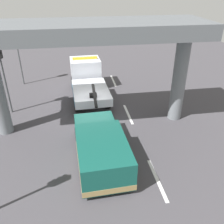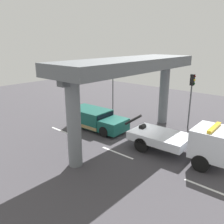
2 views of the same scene
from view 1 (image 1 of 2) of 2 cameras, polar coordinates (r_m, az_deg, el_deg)
The scene contains 9 objects.
ground_plane at distance 15.61m, azimuth -4.53°, elevation -1.30°, with size 60.00×40.00×0.10m, color #423F44.
lane_stripe_west at distance 11.26m, azimuth 10.67°, elevation -15.44°, with size 2.60×0.16×0.01m, color silver.
lane_stripe_mid at distance 15.88m, azimuth 3.83°, elevation -0.47°, with size 2.60×0.16×0.01m, color silver.
lane_stripe_east at distance 21.21m, azimuth 0.31°, elevation 7.42°, with size 2.60×0.16×0.01m, color silver.
tow_truck_white at distance 18.45m, azimuth -5.83°, elevation 7.88°, with size 7.29×2.61×2.46m.
towed_van_green at distance 11.48m, azimuth -2.69°, elevation -8.72°, with size 5.27×2.38×1.58m.
overpass_structure at distance 12.90m, azimuth -5.07°, elevation 16.67°, with size 3.60×12.27×5.95m.
traffic_light_far at distance 16.24m, azimuth -24.78°, elevation 10.33°, with size 0.39×0.32×4.56m.
traffic_light_mid at distance 20.95m, azimuth -21.67°, elevation 14.59°, with size 0.39×0.32×4.52m.
Camera 1 is at (-13.46, 0.90, 7.79)m, focal length 38.56 mm.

